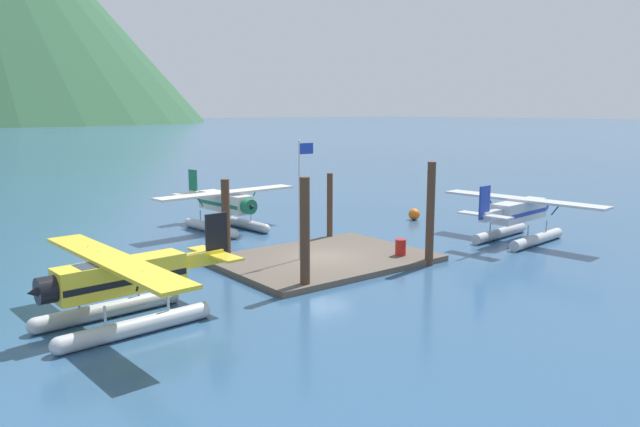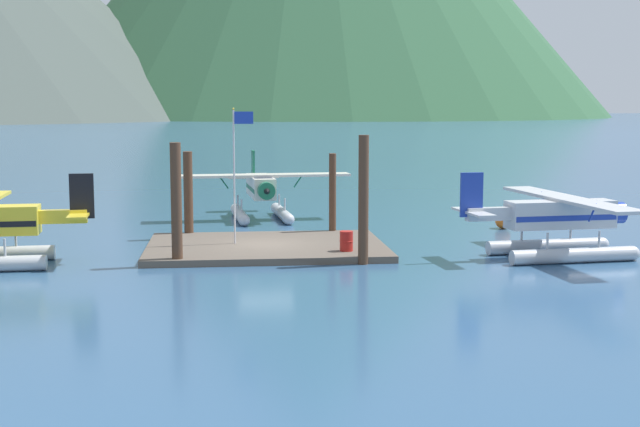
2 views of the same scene
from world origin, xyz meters
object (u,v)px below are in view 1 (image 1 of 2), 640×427
object	(u,v)px
fuel_drum	(401,247)
seaplane_cream_bow_centre	(226,207)
flagpole	(301,186)
mooring_buoy	(414,214)
seaplane_silver_stbd_aft	(519,216)
seaplane_yellow_port_aft	(121,286)

from	to	relation	value
fuel_drum	seaplane_cream_bow_centre	distance (m)	13.72
flagpole	fuel_drum	xyz separation A→B (m)	(4.75, -2.61, -3.44)
mooring_buoy	seaplane_silver_stbd_aft	size ratio (longest dim) A/B	0.08
flagpole	seaplane_cream_bow_centre	world-z (taller)	flagpole
mooring_buoy	flagpole	bearing A→B (deg)	-159.33
flagpole	fuel_drum	world-z (taller)	flagpole
seaplane_cream_bow_centre	seaplane_silver_stbd_aft	world-z (taller)	same
flagpole	seaplane_yellow_port_aft	bearing A→B (deg)	-163.50
seaplane_cream_bow_centre	fuel_drum	bearing A→B (deg)	-76.24
mooring_buoy	seaplane_yellow_port_aft	size ratio (longest dim) A/B	0.08
seaplane_silver_stbd_aft	seaplane_cream_bow_centre	bearing A→B (deg)	131.27
flagpole	seaplane_yellow_port_aft	world-z (taller)	flagpole
seaplane_silver_stbd_aft	flagpole	bearing A→B (deg)	165.43
seaplane_silver_stbd_aft	seaplane_yellow_port_aft	xyz separation A→B (m)	(-24.79, 0.49, 0.00)
seaplane_silver_stbd_aft	seaplane_yellow_port_aft	size ratio (longest dim) A/B	1.00
flagpole	mooring_buoy	bearing A→B (deg)	20.67
mooring_buoy	seaplane_yellow_port_aft	world-z (taller)	seaplane_yellow_port_aft
seaplane_yellow_port_aft	flagpole	bearing A→B (deg)	16.50
flagpole	seaplane_cream_bow_centre	distance (m)	11.10
flagpole	fuel_drum	distance (m)	6.41
seaplane_yellow_port_aft	seaplane_silver_stbd_aft	bearing A→B (deg)	-1.13
fuel_drum	seaplane_yellow_port_aft	distance (m)	15.49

